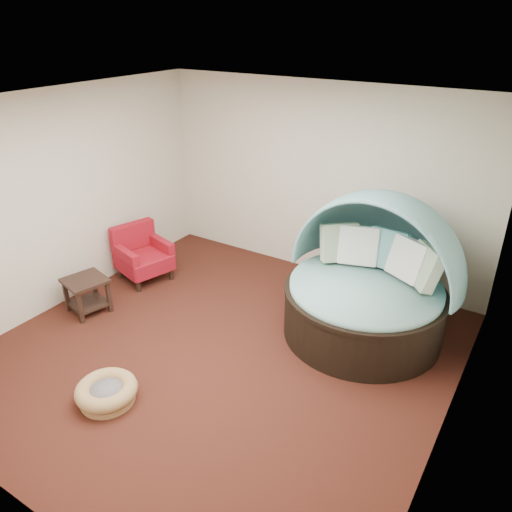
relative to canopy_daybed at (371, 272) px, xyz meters
The scene contains 9 objects.
floor 2.02m from the canopy_daybed, 133.19° to the right, with size 5.00×5.00×0.00m, color #431A13.
wall_back 1.81m from the canopy_daybed, 137.72° to the left, with size 5.00×5.00×0.00m, color beige.
wall_left 4.04m from the canopy_daybed, 160.30° to the right, with size 5.00×5.00×0.00m, color beige.
wall_right 1.92m from the canopy_daybed, 47.54° to the right, with size 5.00×5.00×0.00m, color beige.
ceiling 2.71m from the canopy_daybed, 133.19° to the right, with size 5.00×5.00×0.00m, color white.
canopy_daybed is the anchor object (origin of this frame).
pet_basket 3.25m from the canopy_daybed, 123.71° to the right, with size 0.79×0.79×0.22m.
red_armchair 3.38m from the canopy_daybed, behind, with size 0.85×0.85×0.81m.
side_table 3.66m from the canopy_daybed, 154.46° to the right, with size 0.61×0.61×0.48m.
Camera 1 is at (2.90, -3.82, 3.60)m, focal length 35.00 mm.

